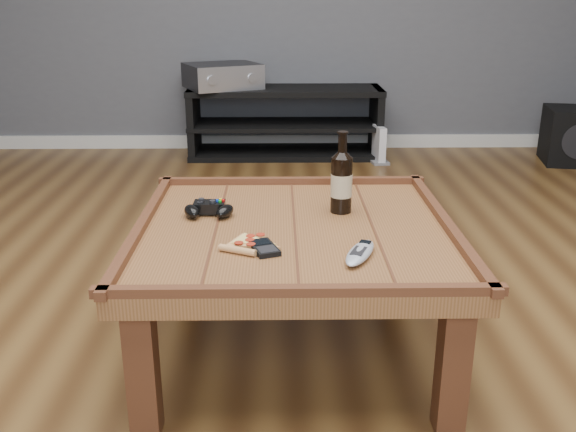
{
  "coord_description": "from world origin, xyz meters",
  "views": [
    {
      "loc": [
        -0.05,
        -1.92,
        1.16
      ],
      "look_at": [
        -0.02,
        -0.09,
        0.52
      ],
      "focal_mm": 40.0,
      "sensor_mm": 36.0,
      "label": 1
    }
  ],
  "objects_px": {
    "av_receiver": "(223,76)",
    "game_console": "(379,146)",
    "beer_bottle": "(342,180)",
    "smartphone": "(264,248)",
    "coffee_table": "(295,244)",
    "media_console": "(285,123)",
    "pizza_slice": "(248,244)",
    "subwoofer": "(574,136)",
    "remote_control": "(360,253)",
    "game_controller": "(209,209)"
  },
  "relations": [
    {
      "from": "beer_bottle",
      "to": "pizza_slice",
      "type": "distance_m",
      "value": 0.44
    },
    {
      "from": "beer_bottle",
      "to": "smartphone",
      "type": "relative_size",
      "value": 2.05
    },
    {
      "from": "beer_bottle",
      "to": "game_console",
      "type": "xyz_separation_m",
      "value": [
        0.5,
        2.39,
        -0.44
      ]
    },
    {
      "from": "media_console",
      "to": "remote_control",
      "type": "xyz_separation_m",
      "value": [
        0.18,
        -3.0,
        0.22
      ]
    },
    {
      "from": "smartphone",
      "to": "media_console",
      "type": "bearing_deg",
      "value": 68.47
    },
    {
      "from": "coffee_table",
      "to": "subwoofer",
      "type": "height_order",
      "value": "coffee_table"
    },
    {
      "from": "coffee_table",
      "to": "game_console",
      "type": "xyz_separation_m",
      "value": [
        0.66,
        2.54,
        -0.27
      ]
    },
    {
      "from": "game_console",
      "to": "media_console",
      "type": "bearing_deg",
      "value": 153.94
    },
    {
      "from": "media_console",
      "to": "game_controller",
      "type": "height_order",
      "value": "same"
    },
    {
      "from": "game_controller",
      "to": "remote_control",
      "type": "distance_m",
      "value": 0.59
    },
    {
      "from": "media_console",
      "to": "game_console",
      "type": "relative_size",
      "value": 5.4
    },
    {
      "from": "game_console",
      "to": "pizza_slice",
      "type": "bearing_deg",
      "value": -114.78
    },
    {
      "from": "remote_control",
      "to": "subwoofer",
      "type": "bearing_deg",
      "value": 78.58
    },
    {
      "from": "pizza_slice",
      "to": "remote_control",
      "type": "distance_m",
      "value": 0.33
    },
    {
      "from": "beer_bottle",
      "to": "subwoofer",
      "type": "height_order",
      "value": "beer_bottle"
    },
    {
      "from": "beer_bottle",
      "to": "subwoofer",
      "type": "xyz_separation_m",
      "value": [
        1.87,
        2.36,
        -0.37
      ]
    },
    {
      "from": "pizza_slice",
      "to": "smartphone",
      "type": "distance_m",
      "value": 0.06
    },
    {
      "from": "beer_bottle",
      "to": "smartphone",
      "type": "bearing_deg",
      "value": -126.75
    },
    {
      "from": "coffee_table",
      "to": "game_console",
      "type": "relative_size",
      "value": 3.97
    },
    {
      "from": "pizza_slice",
      "to": "smartphone",
      "type": "xyz_separation_m",
      "value": [
        0.05,
        -0.04,
        0.0
      ]
    },
    {
      "from": "game_controller",
      "to": "remote_control",
      "type": "relative_size",
      "value": 0.9
    },
    {
      "from": "game_controller",
      "to": "beer_bottle",
      "type": "bearing_deg",
      "value": 5.12
    },
    {
      "from": "av_receiver",
      "to": "subwoofer",
      "type": "distance_m",
      "value": 2.52
    },
    {
      "from": "coffee_table",
      "to": "smartphone",
      "type": "xyz_separation_m",
      "value": [
        -0.09,
        -0.19,
        0.07
      ]
    },
    {
      "from": "pizza_slice",
      "to": "remote_control",
      "type": "height_order",
      "value": "remote_control"
    },
    {
      "from": "smartphone",
      "to": "av_receiver",
      "type": "height_order",
      "value": "av_receiver"
    },
    {
      "from": "pizza_slice",
      "to": "av_receiver",
      "type": "height_order",
      "value": "av_receiver"
    },
    {
      "from": "remote_control",
      "to": "game_console",
      "type": "height_order",
      "value": "remote_control"
    },
    {
      "from": "smartphone",
      "to": "pizza_slice",
      "type": "bearing_deg",
      "value": 123.66
    },
    {
      "from": "av_receiver",
      "to": "game_console",
      "type": "xyz_separation_m",
      "value": [
        1.11,
        -0.21,
        -0.47
      ]
    },
    {
      "from": "remote_control",
      "to": "game_console",
      "type": "relative_size",
      "value": 0.8
    },
    {
      "from": "game_controller",
      "to": "av_receiver",
      "type": "distance_m",
      "value": 2.64
    },
    {
      "from": "game_controller",
      "to": "subwoofer",
      "type": "xyz_separation_m",
      "value": [
        2.32,
        2.39,
        -0.28
      ]
    },
    {
      "from": "smartphone",
      "to": "subwoofer",
      "type": "bearing_deg",
      "value": 32.0
    },
    {
      "from": "smartphone",
      "to": "subwoofer",
      "type": "relative_size",
      "value": 0.3
    },
    {
      "from": "pizza_slice",
      "to": "game_console",
      "type": "height_order",
      "value": "pizza_slice"
    },
    {
      "from": "media_console",
      "to": "smartphone",
      "type": "relative_size",
      "value": 10.32
    },
    {
      "from": "av_receiver",
      "to": "remote_control",
      "type": "bearing_deg",
      "value": -102.37
    },
    {
      "from": "subwoofer",
      "to": "game_console",
      "type": "height_order",
      "value": "subwoofer"
    },
    {
      "from": "coffee_table",
      "to": "av_receiver",
      "type": "bearing_deg",
      "value": 99.26
    },
    {
      "from": "av_receiver",
      "to": "game_console",
      "type": "distance_m",
      "value": 1.22
    },
    {
      "from": "remote_control",
      "to": "game_controller",
      "type": "bearing_deg",
      "value": 164.69
    },
    {
      "from": "pizza_slice",
      "to": "subwoofer",
      "type": "xyz_separation_m",
      "value": [
        2.18,
        2.66,
        -0.26
      ]
    },
    {
      "from": "subwoofer",
      "to": "coffee_table",
      "type": "bearing_deg",
      "value": -118.33
    },
    {
      "from": "game_controller",
      "to": "pizza_slice",
      "type": "distance_m",
      "value": 0.3
    },
    {
      "from": "media_console",
      "to": "pizza_slice",
      "type": "relative_size",
      "value": 5.82
    },
    {
      "from": "remote_control",
      "to": "beer_bottle",
      "type": "bearing_deg",
      "value": 115.12
    },
    {
      "from": "pizza_slice",
      "to": "remote_control",
      "type": "relative_size",
      "value": 1.16
    },
    {
      "from": "media_console",
      "to": "pizza_slice",
      "type": "bearing_deg",
      "value": -92.79
    },
    {
      "from": "pizza_slice",
      "to": "remote_control",
      "type": "xyz_separation_m",
      "value": [
        0.32,
        -0.09,
        0.01
      ]
    }
  ]
}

